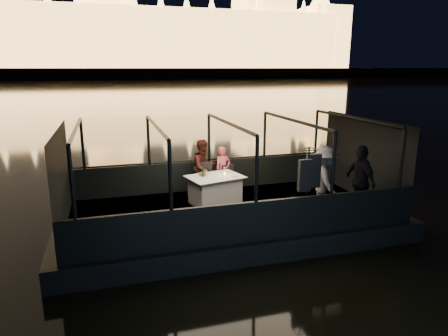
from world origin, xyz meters
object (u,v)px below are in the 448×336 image
object	(u,v)px
person_woman_coral	(223,168)
person_man_maroon	(204,169)
dining_table_central	(215,190)
coat_stand	(307,190)
chair_port_left	(206,183)
wine_bottle	(203,171)
passenger_stripe	(324,182)
chair_port_right	(229,180)
passenger_dark	(359,183)

from	to	relation	value
person_woman_coral	person_man_maroon	distance (m)	0.58
dining_table_central	coat_stand	xyz separation A→B (m)	(1.61, -2.21, 0.51)
chair_port_left	wine_bottle	xyz separation A→B (m)	(-0.20, -0.47, 0.47)
dining_table_central	passenger_stripe	bearing A→B (deg)	-32.87
person_man_maroon	wine_bottle	xyz separation A→B (m)	(-0.22, -0.84, 0.17)
wine_bottle	chair_port_right	bearing A→B (deg)	31.84
dining_table_central	wine_bottle	xyz separation A→B (m)	(-0.32, 0.05, 0.53)
person_woman_coral	passenger_stripe	world-z (taller)	passenger_stripe
person_woman_coral	wine_bottle	bearing A→B (deg)	-150.43
coat_stand	passenger_stripe	xyz separation A→B (m)	(0.82, 0.64, -0.05)
passenger_stripe	wine_bottle	world-z (taller)	passenger_stripe
person_woman_coral	coat_stand	bearing A→B (deg)	-85.79
chair_port_left	wine_bottle	size ratio (longest dim) A/B	3.46
chair_port_left	passenger_stripe	xyz separation A→B (m)	(2.56, -2.10, 0.40)
wine_bottle	person_man_maroon	bearing A→B (deg)	75.50
passenger_dark	chair_port_right	bearing A→B (deg)	-136.09
coat_stand	passenger_stripe	bearing A→B (deg)	38.07
chair_port_left	chair_port_right	bearing A→B (deg)	20.67
chair_port_right	passenger_dark	distance (m)	3.67
passenger_dark	chair_port_left	bearing A→B (deg)	-128.04
coat_stand	chair_port_left	bearing A→B (deg)	122.35
person_man_maroon	wine_bottle	bearing A→B (deg)	-129.02
coat_stand	passenger_stripe	world-z (taller)	coat_stand
chair_port_left	passenger_dark	xyz separation A→B (m)	(3.35, -2.44, 0.40)
chair_port_left	wine_bottle	world-z (taller)	wine_bottle
dining_table_central	wine_bottle	world-z (taller)	wine_bottle
person_man_maroon	chair_port_left	bearing A→B (deg)	-117.76
person_man_maroon	dining_table_central	bearing A→B (deg)	-107.94
chair_port_right	person_woman_coral	xyz separation A→B (m)	(-0.13, 0.24, 0.30)
dining_table_central	passenger_stripe	xyz separation A→B (m)	(2.43, -1.57, 0.47)
passenger_stripe	passenger_dark	distance (m)	0.87
chair_port_right	person_man_maroon	world-z (taller)	person_man_maroon
coat_stand	wine_bottle	distance (m)	2.98
person_woman_coral	passenger_dark	bearing A→B (deg)	-61.31
chair_port_left	coat_stand	size ratio (longest dim) A/B	0.52
passenger_dark	passenger_stripe	bearing A→B (deg)	-115.18
chair_port_left	person_man_maroon	bearing A→B (deg)	99.51
chair_port_right	coat_stand	size ratio (longest dim) A/B	0.45
passenger_stripe	wine_bottle	bearing A→B (deg)	66.48
person_man_maroon	passenger_stripe	bearing A→B (deg)	-68.73
person_man_maroon	passenger_stripe	world-z (taller)	passenger_stripe
dining_table_central	person_man_maroon	world-z (taller)	person_man_maroon
dining_table_central	chair_port_left	distance (m)	0.55
coat_stand	wine_bottle	world-z (taller)	coat_stand
passenger_stripe	chair_port_left	bearing A→B (deg)	57.65
chair_port_right	person_woman_coral	size ratio (longest dim) A/B	0.61
chair_port_left	person_man_maroon	distance (m)	0.48
person_man_maroon	person_woman_coral	bearing A→B (deg)	-27.13
chair_port_right	wine_bottle	world-z (taller)	wine_bottle
passenger_dark	person_woman_coral	bearing A→B (deg)	-137.32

